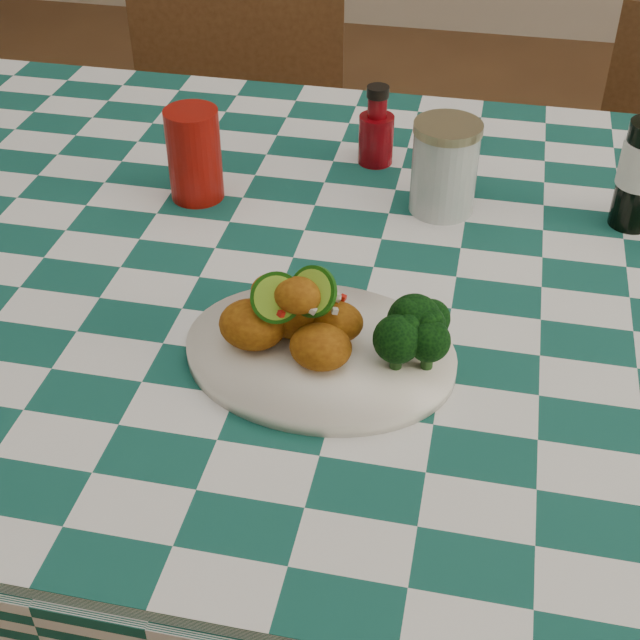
% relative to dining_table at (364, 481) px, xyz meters
% --- Properties ---
extents(ground, '(5.00, 5.00, 0.00)m').
position_rel_dining_table_xyz_m(ground, '(0.00, 0.00, -0.39)').
color(ground, brown).
rests_on(ground, ground).
extents(dining_table, '(1.66, 1.06, 0.79)m').
position_rel_dining_table_xyz_m(dining_table, '(0.00, 0.00, 0.00)').
color(dining_table, '#144F44').
rests_on(dining_table, ground).
extents(plate, '(0.31, 0.25, 0.02)m').
position_rel_dining_table_xyz_m(plate, '(-0.03, -0.19, 0.40)').
color(plate, white).
rests_on(plate, dining_table).
extents(fried_chicken_pile, '(0.14, 0.10, 0.09)m').
position_rel_dining_table_xyz_m(fried_chicken_pile, '(-0.05, -0.19, 0.45)').
color(fried_chicken_pile, '#A05E0F').
rests_on(fried_chicken_pile, plate).
extents(broccoli_side, '(0.09, 0.09, 0.06)m').
position_rel_dining_table_xyz_m(broccoli_side, '(0.07, -0.17, 0.44)').
color(broccoli_side, black).
rests_on(broccoli_side, plate).
extents(red_tumbler, '(0.09, 0.09, 0.13)m').
position_rel_dining_table_xyz_m(red_tumbler, '(-0.27, 0.12, 0.46)').
color(red_tumbler, maroon).
rests_on(red_tumbler, dining_table).
extents(ketchup_bottle, '(0.06, 0.06, 0.12)m').
position_rel_dining_table_xyz_m(ketchup_bottle, '(-0.04, 0.27, 0.45)').
color(ketchup_bottle, '#6B050B').
rests_on(ketchup_bottle, dining_table).
extents(mason_jar, '(0.10, 0.10, 0.13)m').
position_rel_dining_table_xyz_m(mason_jar, '(0.07, 0.16, 0.46)').
color(mason_jar, '#B2BCBA').
rests_on(mason_jar, dining_table).
extents(wooden_chair_left, '(0.54, 0.56, 1.02)m').
position_rel_dining_table_xyz_m(wooden_chair_left, '(-0.42, 0.73, 0.12)').
color(wooden_chair_left, '#472814').
rests_on(wooden_chair_left, ground).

